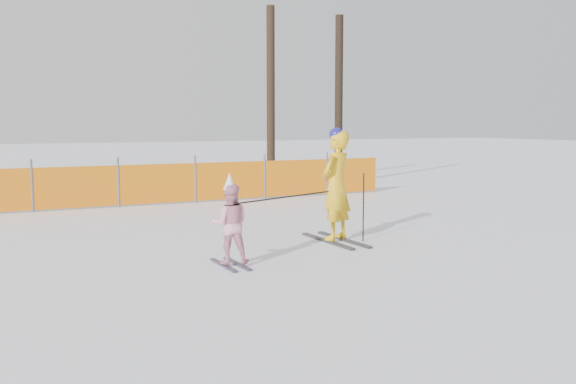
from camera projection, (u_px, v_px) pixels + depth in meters
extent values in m
plane|color=white|center=(303.00, 260.00, 9.87)|extent=(120.00, 120.00, 0.00)
cube|color=black|center=(327.00, 241.00, 11.30)|extent=(0.09, 1.69, 0.04)
cube|color=black|center=(344.00, 239.00, 11.45)|extent=(0.09, 1.69, 0.04)
imported|color=yellow|center=(336.00, 185.00, 11.27)|extent=(0.84, 0.75, 1.93)
sphere|color=navy|center=(336.00, 135.00, 11.18)|extent=(0.25, 0.25, 0.25)
cube|color=black|center=(223.00, 265.00, 9.41)|extent=(0.09, 0.96, 0.03)
cube|color=black|center=(237.00, 264.00, 9.51)|extent=(0.09, 0.96, 0.03)
imported|color=pink|center=(230.00, 224.00, 9.40)|extent=(0.69, 0.61, 1.18)
cone|color=white|center=(230.00, 181.00, 9.33)|extent=(0.19, 0.19, 0.24)
cylinder|color=black|center=(363.00, 207.00, 11.34)|extent=(0.02, 0.02, 1.22)
cylinder|color=black|center=(288.00, 197.00, 10.32)|extent=(2.16, 0.88, 0.02)
cylinder|color=#595960|center=(32.00, 186.00, 14.99)|extent=(0.06, 0.06, 1.25)
cylinder|color=#595960|center=(118.00, 182.00, 15.90)|extent=(0.06, 0.06, 1.25)
cylinder|color=#595960|center=(195.00, 179.00, 16.80)|extent=(0.06, 0.06, 1.25)
cylinder|color=#595960|center=(265.00, 176.00, 17.70)|extent=(0.06, 0.06, 1.25)
cylinder|color=#595960|center=(327.00, 174.00, 18.60)|extent=(0.06, 0.06, 1.25)
cube|color=orange|center=(70.00, 187.00, 15.38)|extent=(17.69, 0.03, 1.00)
cylinder|color=black|center=(271.00, 96.00, 21.50)|extent=(0.28, 0.28, 5.95)
cylinder|color=black|center=(339.00, 100.00, 21.84)|extent=(0.27, 0.27, 5.70)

